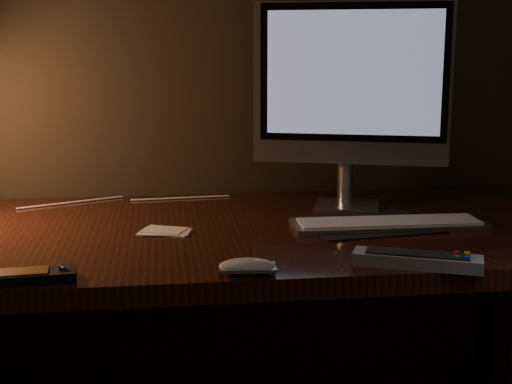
{
  "coord_description": "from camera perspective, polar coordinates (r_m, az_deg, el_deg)",
  "views": [
    {
      "loc": [
        -0.21,
        0.33,
        1.13
      ],
      "look_at": [
        -0.02,
        1.73,
        0.85
      ],
      "focal_mm": 50.0,
      "sensor_mm": 36.0,
      "label": 1
    }
  ],
  "objects": [
    {
      "name": "mouse",
      "position": [
        1.25,
        -0.7,
        -6.12
      ],
      "size": [
        0.1,
        0.06,
        0.02
      ],
      "primitive_type": "ellipsoid",
      "rotation": [
        0.0,
        0.0,
        -0.08
      ],
      "color": "white",
      "rests_on": "desk"
    },
    {
      "name": "mousepad",
      "position": [
        1.61,
        8.94,
        -2.55
      ],
      "size": [
        0.31,
        0.26,
        0.0
      ],
      "primitive_type": "cube",
      "rotation": [
        0.0,
        0.0,
        0.14
      ],
      "color": "black",
      "rests_on": "desk"
    },
    {
      "name": "desk",
      "position": [
        1.68,
        -0.18,
        -6.44
      ],
      "size": [
        1.6,
        0.75,
        0.75
      ],
      "color": "black",
      "rests_on": "ground"
    },
    {
      "name": "keyboard",
      "position": [
        1.6,
        10.58,
        -2.5
      ],
      "size": [
        0.43,
        0.13,
        0.02
      ],
      "primitive_type": "cube",
      "rotation": [
        0.0,
        0.0,
        -0.02
      ],
      "color": "silver",
      "rests_on": "desk"
    },
    {
      "name": "tv_remote",
      "position": [
        1.32,
        12.77,
        -5.3
      ],
      "size": [
        0.23,
        0.14,
        0.03
      ],
      "rotation": [
        0.0,
        0.0,
        -0.41
      ],
      "color": "gray",
      "rests_on": "desk"
    },
    {
      "name": "cable",
      "position": [
        1.86,
        -10.31,
        -0.72
      ],
      "size": [
        0.52,
        0.12,
        0.0
      ],
      "primitive_type": "cylinder",
      "rotation": [
        0.0,
        1.57,
        0.22
      ],
      "color": "white",
      "rests_on": "desk"
    },
    {
      "name": "monitor",
      "position": [
        1.75,
        7.6,
        8.28
      ],
      "size": [
        0.46,
        0.18,
        0.5
      ],
      "rotation": [
        0.0,
        0.0,
        -0.32
      ],
      "color": "silver",
      "rests_on": "desk"
    },
    {
      "name": "papers",
      "position": [
        1.54,
        -7.31,
        -3.13
      ],
      "size": [
        0.12,
        0.1,
        0.01
      ],
      "primitive_type": "cube",
      "rotation": [
        0.0,
        0.0,
        -0.3
      ],
      "color": "white",
      "rests_on": "desk"
    },
    {
      "name": "media_remote",
      "position": [
        1.27,
        -17.58,
        -6.43
      ],
      "size": [
        0.15,
        0.07,
        0.03
      ],
      "rotation": [
        0.0,
        0.0,
        0.09
      ],
      "color": "black",
      "rests_on": "desk"
    }
  ]
}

